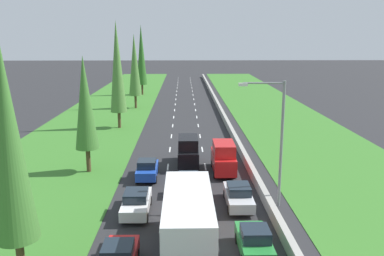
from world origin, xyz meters
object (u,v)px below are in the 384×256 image
Objects in this scene: white_sedan_left_lane at (136,202)px; poplar_tree_fifth at (141,55)px; blue_hatchback_left_lane at (147,169)px; red_hatchback_centre_lane at (189,184)px; white_box_truck_centre_lane at (188,224)px; red_van_right_lane_fourth at (223,158)px; silver_sedan_right_lane at (238,195)px; street_light_mast at (277,135)px; green_hatchback_right_lane at (254,241)px; poplar_tree_nearest at (9,143)px; poplar_tree_second at (85,103)px; poplar_tree_fourth at (135,65)px; black_van_centre_lane at (188,151)px; poplar_tree_third at (117,67)px.

poplar_tree_fifth is at bearing 95.24° from white_sedan_left_lane.
red_hatchback_centre_lane is (3.49, -3.54, 0.00)m from blue_hatchback_left_lane.
red_van_right_lane_fourth is (3.33, 14.53, -0.78)m from white_box_truck_centre_lane.
silver_sedan_right_lane is at bearing -40.17° from blue_hatchback_left_lane.
red_hatchback_centre_lane is 0.43× the size of street_light_mast.
blue_hatchback_left_lane is at bearing 104.26° from white_box_truck_centre_lane.
poplar_tree_fifth reaches higher than red_van_right_lane_fourth.
red_hatchback_centre_lane is 1.00× the size of green_hatchback_right_lane.
white_box_truck_centre_lane reaches higher than white_sedan_left_lane.
poplar_tree_second is at bearing 91.42° from poplar_tree_nearest.
blue_hatchback_left_lane is (0.14, 6.96, 0.02)m from white_sedan_left_lane.
green_hatchback_right_lane is 49.65m from poplar_tree_fourth.
poplar_tree_fourth is (-12.02, 47.74, 6.45)m from green_hatchback_right_lane.
poplar_tree_fourth reaches higher than red_hatchback_centre_lane.
blue_hatchback_left_lane is 4.97m from red_hatchback_centre_lane.
black_van_centre_lane is 11.92m from street_light_mast.
white_box_truck_centre_lane is 49.25m from poplar_tree_fourth.
red_van_right_lane_fourth reaches higher than white_sedan_left_lane.
blue_hatchback_left_lane is at bearing 139.83° from silver_sedan_right_lane.
white_sedan_left_lane is 0.92× the size of black_van_centre_lane.
poplar_tree_fourth is at bearing 102.39° from red_hatchback_centre_lane.
red_van_right_lane_fourth is at bearing 77.09° from white_box_truck_centre_lane.
poplar_tree_third is 0.97× the size of poplar_tree_fifth.
poplar_tree_second reaches higher than white_sedan_left_lane.
blue_hatchback_left_lane is 1.00× the size of red_hatchback_centre_lane.
blue_hatchback_left_lane is 0.80× the size of red_van_right_lane_fourth.
green_hatchback_right_lane is at bearing -90.15° from silver_sedan_right_lane.
white_sedan_left_lane is 0.31× the size of poplar_tree_fifth.
poplar_tree_nearest is 49.72m from poplar_tree_fourth.
white_sedan_left_lane is at bearing -91.14° from blue_hatchback_left_lane.
black_van_centre_lane is (-3.12, 2.16, 0.00)m from red_van_right_lane_fourth.
poplar_tree_second is at bearing 120.27° from white_box_truck_centre_lane.
white_sedan_left_lane is 0.92× the size of red_van_right_lane_fourth.
street_light_mast reaches higher than green_hatchback_right_lane.
poplar_tree_fourth is (-12.04, 41.09, 6.47)m from silver_sedan_right_lane.
poplar_tree_fifth is 59.49m from street_light_mast.
red_van_right_lane_fourth is at bearing -56.78° from poplar_tree_third.
green_hatchback_right_lane is 6.64m from silver_sedan_right_lane.
poplar_tree_second reaches higher than white_box_truck_centre_lane.
black_van_centre_lane is at bearing 45.38° from blue_hatchback_left_lane.
poplar_tree_second is (-8.97, -1.70, 4.85)m from black_van_centre_lane.
poplar_tree_fourth is at bearing 98.12° from blue_hatchback_left_lane.
white_sedan_left_lane is 11.19m from black_van_centre_lane.
blue_hatchback_left_lane is 5.07m from black_van_centre_lane.
white_box_truck_centre_lane reaches higher than red_van_right_lane_fourth.
blue_hatchback_left_lane is 52.34m from poplar_tree_fifth.
silver_sedan_right_lane is at bearing -34.02° from red_hatchback_centre_lane.
red_van_right_lane_fourth reaches higher than silver_sedan_right_lane.
black_van_centre_lane is 33.24m from poplar_tree_fourth.
white_box_truck_centre_lane is 16.71m from black_van_centre_lane.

